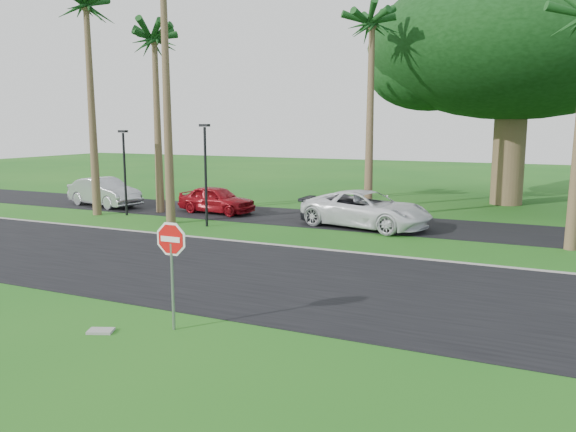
# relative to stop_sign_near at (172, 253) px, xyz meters

# --- Properties ---
(ground) EXTENTS (120.00, 120.00, 0.00)m
(ground) POSITION_rel_stop_sign_near_xyz_m (-0.50, 3.00, -1.77)
(ground) COLOR #155314
(ground) RESTS_ON ground
(road) EXTENTS (120.00, 8.00, 0.02)m
(road) POSITION_rel_stop_sign_near_xyz_m (-0.50, 5.00, -1.76)
(road) COLOR black
(road) RESTS_ON ground
(parking_strip) EXTENTS (120.00, 5.00, 0.02)m
(parking_strip) POSITION_rel_stop_sign_near_xyz_m (-0.50, 15.50, -1.76)
(parking_strip) COLOR black
(parking_strip) RESTS_ON ground
(curb) EXTENTS (120.00, 0.12, 0.06)m
(curb) POSITION_rel_stop_sign_near_xyz_m (-0.50, 9.05, -1.74)
(curb) COLOR gray
(curb) RESTS_ON ground
(stop_sign_near) EXTENTS (1.05, 0.07, 2.62)m
(stop_sign_near) POSITION_rel_stop_sign_near_xyz_m (0.00, 0.00, 0.00)
(stop_sign_near) COLOR gray
(stop_sign_near) RESTS_ON ground
(palm_left_far) EXTENTS (5.00, 5.00, 11.50)m
(palm_left_far) POSITION_rel_stop_sign_near_xyz_m (-13.50, 12.00, 8.36)
(palm_left_far) COLOR brown
(palm_left_far) RESTS_ON ground
(palm_left_mid) EXTENTS (5.00, 5.00, 10.00)m
(palm_left_mid) POSITION_rel_stop_sign_near_xyz_m (-11.00, 14.00, 6.90)
(palm_left_mid) COLOR brown
(palm_left_mid) RESTS_ON ground
(palm_center) EXTENTS (5.00, 5.00, 10.50)m
(palm_center) POSITION_rel_stop_sign_near_xyz_m (-0.50, 17.00, 7.39)
(palm_center) COLOR brown
(palm_center) RESTS_ON ground
(canopy_tree) EXTENTS (16.50, 16.50, 13.12)m
(canopy_tree) POSITION_rel_stop_sign_near_xyz_m (5.50, 25.00, 7.17)
(canopy_tree) COLOR brown
(canopy_tree) RESTS_ON ground
(streetlight_left) EXTENTS (0.45, 0.25, 4.34)m
(streetlight_left) POSITION_rel_stop_sign_near_xyz_m (-12.00, 12.50, 0.72)
(streetlight_left) COLOR black
(streetlight_left) RESTS_ON ground
(streetlight_right) EXTENTS (0.45, 0.25, 4.64)m
(streetlight_right) POSITION_rel_stop_sign_near_xyz_m (-6.50, 11.50, 0.88)
(streetlight_right) COLOR black
(streetlight_right) RESTS_ON ground
(car_silver) EXTENTS (5.12, 2.72, 1.60)m
(car_silver) POSITION_rel_stop_sign_near_xyz_m (-15.29, 14.52, -0.97)
(car_silver) COLOR #A5A7AC
(car_silver) RESTS_ON ground
(car_red) EXTENTS (4.32, 2.03, 1.43)m
(car_red) POSITION_rel_stop_sign_near_xyz_m (-8.12, 15.00, -1.06)
(car_red) COLOR maroon
(car_red) RESTS_ON ground
(car_dark) EXTENTS (4.39, 1.83, 1.27)m
(car_dark) POSITION_rel_stop_sign_near_xyz_m (-0.65, 14.25, -1.14)
(car_dark) COLOR black
(car_dark) RESTS_ON ground
(car_minivan) EXTENTS (6.37, 3.99, 1.64)m
(car_minivan) POSITION_rel_stop_sign_near_xyz_m (0.25, 14.23, -0.95)
(car_minivan) COLOR silver
(car_minivan) RESTS_ON ground
(utility_slab) EXTENTS (0.64, 0.53, 0.06)m
(utility_slab) POSITION_rel_stop_sign_near_xyz_m (-1.40, -0.83, -1.74)
(utility_slab) COLOR gray
(utility_slab) RESTS_ON ground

